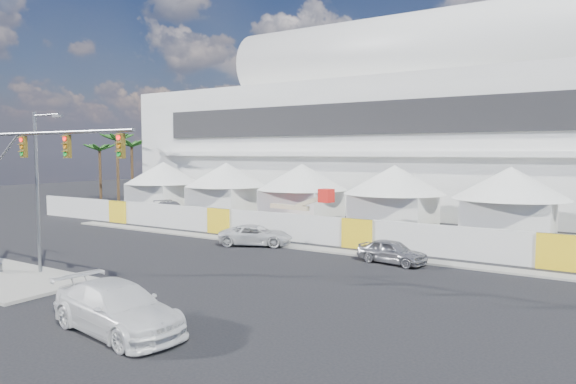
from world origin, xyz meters
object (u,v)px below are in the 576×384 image
Objects in this scene: streetlight_median at (39,181)px; boom_lift at (285,219)px; pickup_near at (117,308)px; lot_car_c at (171,209)px; traffic_mast at (14,187)px; pickup_curb at (256,235)px; sedan_silver at (392,252)px.

streetlight_median reaches higher than boom_lift.
lot_car_c is (-22.06, 24.70, -0.08)m from pickup_near.
streetlight_median reaches higher than pickup_near.
traffic_mast reaches higher than lot_car_c.
streetlight_median is at bearing 87.79° from traffic_mast.
streetlight_median is at bearing -124.68° from lot_car_c.
traffic_mast is at bearing 138.35° from pickup_curb.
pickup_curb is 6.57m from boom_lift.
streetlight_median is at bearing 78.81° from pickup_near.
boom_lift is at bearing -10.15° from pickup_curb.
boom_lift is (2.78, 20.76, -3.75)m from traffic_mast.
sedan_silver is at bearing -117.78° from pickup_curb.
pickup_near is at bearing 175.04° from sedan_silver.
lot_car_c is 24.49m from streetlight_median.
streetlight_median is 1.13× the size of boom_lift.
pickup_curb reaches higher than sedan_silver.
pickup_near is 1.10× the size of lot_car_c.
lot_car_c is at bearing 117.62° from traffic_mast.
streetlight_median reaches higher than traffic_mast.
pickup_curb is at bearing 96.51° from sedan_silver.
pickup_near is 11.30m from traffic_mast.
lot_car_c is at bearing 39.10° from pickup_curb.
pickup_curb is 0.44× the size of traffic_mast.
sedan_silver is at bearing -6.47° from pickup_near.
sedan_silver is 20.50m from traffic_mast.
traffic_mast is (-10.36, 2.32, 3.87)m from pickup_near.
pickup_curb is at bearing -67.16° from boom_lift.
pickup_near is 24.29m from boom_lift.
lot_car_c is at bearing 119.16° from streetlight_median.
boom_lift reaches higher than sedan_silver.
traffic_mast reaches higher than sedan_silver.
lot_car_c is 0.74× the size of boom_lift.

